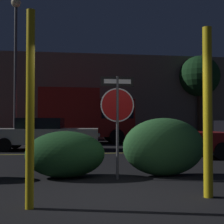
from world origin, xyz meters
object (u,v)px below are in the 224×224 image
yellow_pole_left (30,108)px  delivery_truck (86,114)px  hedge_bush_3 (164,147)px  passing_car_2 (44,134)px  yellow_pole_right (208,112)px  stop_sign (117,107)px  street_lamp (16,44)px  hedge_bush_2 (65,154)px  tree_0 (199,77)px

yellow_pole_left → delivery_truck: delivery_truck is taller
hedge_bush_3 → passing_car_2: 7.85m
yellow_pole_left → passing_car_2: bearing=93.3°
hedge_bush_3 → yellow_pole_right: bearing=-86.6°
stop_sign → hedge_bush_3: 1.54m
street_lamp → stop_sign: bearing=-69.3°
passing_car_2 → stop_sign: bearing=22.8°
stop_sign → yellow_pole_right: 2.28m
yellow_pole_left → hedge_bush_2: 2.74m
stop_sign → yellow_pole_right: size_ratio=0.79×
hedge_bush_3 → street_lamp: street_lamp is taller
stop_sign → tree_0: 17.64m
hedge_bush_3 → delivery_truck: size_ratio=0.36×
yellow_pole_right → tree_0: size_ratio=0.48×
yellow_pole_right → hedge_bush_3: yellow_pole_right is taller
hedge_bush_2 → yellow_pole_right: bearing=-41.7°
yellow_pole_right → passing_car_2: bearing=111.1°
delivery_truck → yellow_pole_left: bearing=-9.9°
stop_sign → passing_car_2: stop_sign is taller
yellow_pole_right → passing_car_2: 9.88m
hedge_bush_2 → delivery_truck: delivery_truck is taller
tree_0 → yellow_pole_left: bearing=-120.7°
hedge_bush_3 → passing_car_2: size_ratio=0.40×
passing_car_2 → delivery_truck: size_ratio=0.91×
stop_sign → yellow_pole_right: (1.31, -1.86, -0.16)m
yellow_pole_left → hedge_bush_3: yellow_pole_left is taller
yellow_pole_right → street_lamp: bearing=113.1°
yellow_pole_left → hedge_bush_2: bearing=78.7°
yellow_pole_left → street_lamp: (-2.37, 12.83, 4.03)m
hedge_bush_3 → tree_0: tree_0 is taller
hedge_bush_3 → stop_sign: bearing=-167.0°
yellow_pole_right → hedge_bush_2: bearing=138.3°
yellow_pole_right → hedge_bush_3: bearing=93.4°
yellow_pole_right → hedge_bush_2: yellow_pole_right is taller
yellow_pole_right → hedge_bush_3: size_ratio=1.48×
hedge_bush_2 → yellow_pole_left: bearing=-101.3°
yellow_pole_right → street_lamp: size_ratio=0.37×
stop_sign → hedge_bush_3: bearing=11.8°
street_lamp → tree_0: size_ratio=1.32×
yellow_pole_left → passing_car_2: 9.53m
street_lamp → tree_0: bearing=19.4°
passing_car_2 → delivery_truck: 4.71m
delivery_truck → yellow_pole_right: bearing=2.8°
street_lamp → yellow_pole_left: bearing=-79.6°
passing_car_2 → tree_0: 13.88m
stop_sign → hedge_bush_2: stop_sign is taller
street_lamp → tree_0: (12.61, 4.45, -0.93)m
hedge_bush_2 → tree_0: size_ratio=0.30×
passing_car_2 → street_lamp: street_lamp is taller
yellow_pole_right → hedge_bush_3: (-0.13, 2.13, -0.79)m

